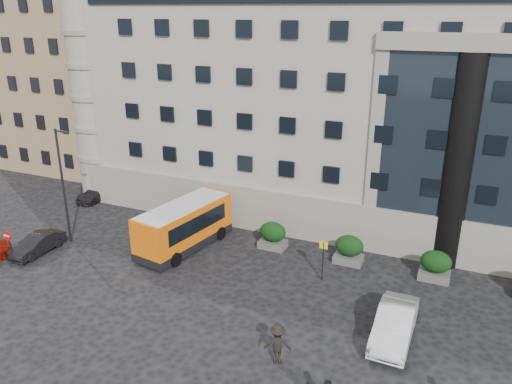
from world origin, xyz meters
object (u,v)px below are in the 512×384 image
at_px(hedge_d, 435,265).
at_px(red_truck, 126,167).
at_px(white_taxi, 395,324).
at_px(pedestrian_c, 278,344).
at_px(no_entry_sign, 8,240).
at_px(parked_car_b, 37,244).
at_px(hedge_b, 273,235).
at_px(bus_stop_sign, 323,254).
at_px(hedge_c, 349,249).
at_px(minibus, 184,224).
at_px(street_lamp, 63,182).
at_px(parked_car_d, 148,173).
at_px(parked_car_c, 99,192).
at_px(hedge_a, 205,222).

xyz_separation_m(hedge_d, red_truck, (-28.29, 7.59, 0.37)).
height_order(white_taxi, pedestrian_c, pedestrian_c).
xyz_separation_m(no_entry_sign, parked_car_b, (0.31, 1.82, -1.02)).
bearing_deg(hedge_d, hedge_b, 180.00).
relative_size(no_entry_sign, white_taxi, 0.47).
height_order(bus_stop_sign, red_truck, red_truck).
distance_m(hedge_d, bus_stop_sign, 6.76).
bearing_deg(hedge_b, hedge_c, 0.00).
height_order(hedge_c, bus_stop_sign, bus_stop_sign).
bearing_deg(minibus, hedge_b, 32.86).
xyz_separation_m(white_taxi, pedestrian_c, (-4.57, -3.91, 0.16)).
bearing_deg(street_lamp, parked_car_d, 102.07).
bearing_deg(red_truck, hedge_c, -15.34).
height_order(hedge_c, no_entry_sign, no_entry_sign).
relative_size(hedge_c, minibus, 0.24).
xyz_separation_m(hedge_d, pedestrian_c, (-5.84, -10.71, 0.04)).
height_order(parked_car_c, parked_car_d, parked_car_d).
bearing_deg(white_taxi, red_truck, 152.14).
height_order(no_entry_sign, minibus, minibus).
relative_size(hedge_a, parked_car_d, 0.34).
bearing_deg(white_taxi, bus_stop_sign, 140.57).
height_order(hedge_a, parked_car_d, hedge_a).
distance_m(hedge_a, red_truck, 14.80).
xyz_separation_m(hedge_a, parked_car_b, (-8.69, -7.02, -0.29)).
xyz_separation_m(hedge_a, parked_car_c, (-11.77, 2.57, -0.32)).
relative_size(hedge_d, parked_car_d, 0.34).
bearing_deg(parked_car_d, parked_car_b, -78.31).
xyz_separation_m(no_entry_sign, minibus, (8.75, 6.48, 0.03)).
relative_size(hedge_a, white_taxi, 0.37).
distance_m(bus_stop_sign, parked_car_c, 21.96).
height_order(hedge_a, no_entry_sign, no_entry_sign).
xyz_separation_m(hedge_a, no_entry_sign, (-9.00, -8.84, 0.72)).
relative_size(hedge_b, hedge_c, 1.00).
distance_m(hedge_d, red_truck, 29.30).
relative_size(hedge_a, hedge_b, 1.00).
bearing_deg(street_lamp, hedge_a, 31.16).
distance_m(minibus, white_taxi, 15.27).
relative_size(hedge_d, minibus, 0.24).
bearing_deg(hedge_c, minibus, -167.52).
bearing_deg(white_taxi, no_entry_sign, -174.82).
bearing_deg(street_lamp, minibus, 17.63).
distance_m(hedge_b, street_lamp, 14.41).
height_order(no_entry_sign, parked_car_b, no_entry_sign).
bearing_deg(hedge_b, red_truck, 157.00).
xyz_separation_m(hedge_b, red_truck, (-17.89, 7.59, 0.37)).
relative_size(street_lamp, minibus, 1.05).
xyz_separation_m(parked_car_c, white_taxi, (26.10, -9.37, 0.20)).
bearing_deg(hedge_c, white_taxi, -59.95).
distance_m(bus_stop_sign, no_entry_sign, 19.46).
xyz_separation_m(hedge_c, no_entry_sign, (-19.40, -8.84, 0.72)).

